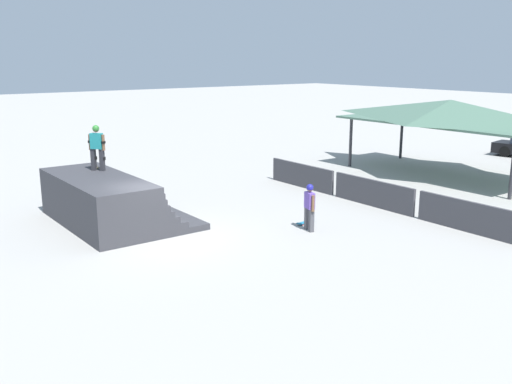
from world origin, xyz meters
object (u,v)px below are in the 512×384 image
skater_on_deck (97,145)px  skateboard_on_ground (305,222)px  skateboard_on_deck (95,166)px  bystander_walking (310,203)px

skater_on_deck → skateboard_on_ground: skater_on_deck is taller
skateboard_on_deck → bystander_walking: 8.17m
skateboard_on_deck → bystander_walking: (6.52, 4.86, -0.81)m
bystander_walking → skateboard_on_ground: size_ratio=2.07×
skater_on_deck → bystander_walking: bearing=2.3°
skater_on_deck → skateboard_on_ground: (5.32, 5.33, -2.59)m
skater_on_deck → bystander_walking: (5.98, 4.93, -1.71)m
skateboard_on_deck → skateboard_on_ground: bearing=58.7°
skater_on_deck → bystander_walking: skater_on_deck is taller
skater_on_deck → skateboard_on_deck: 1.04m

